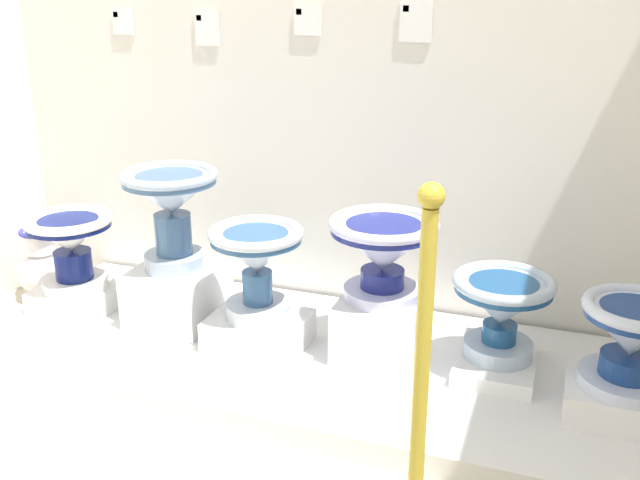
% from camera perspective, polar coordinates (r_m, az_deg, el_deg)
% --- Properties ---
extents(display_platform, '(2.71, 1.01, 0.10)m').
position_cam_1_polar(display_platform, '(2.86, -0.46, -9.64)').
color(display_platform, white).
rests_on(display_platform, ground_plane).
extents(plinth_block_leftmost, '(0.34, 0.30, 0.10)m').
position_cam_1_polar(plinth_block_leftmost, '(3.34, -18.88, -4.44)').
color(plinth_block_leftmost, white).
rests_on(plinth_block_leftmost, display_platform).
extents(antique_toilet_leftmost, '(0.37, 0.37, 0.34)m').
position_cam_1_polar(antique_toilet_leftmost, '(3.24, -19.42, 0.09)').
color(antique_toilet_leftmost, white).
rests_on(antique_toilet_leftmost, plinth_block_leftmost).
extents(plinth_block_rightmost, '(0.34, 0.37, 0.23)m').
position_cam_1_polar(plinth_block_rightmost, '(3.10, -11.36, -4.23)').
color(plinth_block_rightmost, white).
rests_on(plinth_block_rightmost, display_platform).
extents(antique_toilet_rightmost, '(0.40, 0.40, 0.43)m').
position_cam_1_polar(antique_toilet_rightmost, '(2.96, -11.89, 3.14)').
color(antique_toilet_rightmost, '#A1B4CD').
rests_on(antique_toilet_rightmost, plinth_block_rightmost).
extents(plinth_block_slender_white, '(0.38, 0.30, 0.12)m').
position_cam_1_polar(plinth_block_slender_white, '(2.87, -4.93, -7.25)').
color(plinth_block_slender_white, white).
rests_on(plinth_block_slender_white, display_platform).
extents(antique_toilet_slender_white, '(0.37, 0.37, 0.37)m').
position_cam_1_polar(antique_toilet_slender_white, '(2.74, -5.12, -1.31)').
color(antique_toilet_slender_white, silver).
rests_on(antique_toilet_slender_white, plinth_block_slender_white).
extents(plinth_block_squat_floral, '(0.31, 0.38, 0.23)m').
position_cam_1_polar(plinth_block_squat_floral, '(2.80, 4.90, -6.76)').
color(plinth_block_squat_floral, white).
rests_on(plinth_block_squat_floral, display_platform).
extents(antique_toilet_squat_floral, '(0.41, 0.41, 0.32)m').
position_cam_1_polar(antique_toilet_squat_floral, '(2.67, 5.11, -0.53)').
color(antique_toilet_squat_floral, silver).
rests_on(antique_toilet_squat_floral, plinth_block_squat_floral).
extents(plinth_block_pale_glazed, '(0.29, 0.39, 0.06)m').
position_cam_1_polar(plinth_block_pale_glazed, '(2.78, 13.98, -9.49)').
color(plinth_block_pale_glazed, white).
rests_on(plinth_block_pale_glazed, display_platform).
extents(antique_toilet_pale_glazed, '(0.37, 0.37, 0.32)m').
position_cam_1_polar(antique_toilet_pale_glazed, '(2.67, 14.41, -4.98)').
color(antique_toilet_pale_glazed, '#A8BBD0').
rests_on(antique_toilet_pale_glazed, plinth_block_pale_glazed).
extents(plinth_block_broad_patterned, '(0.37, 0.30, 0.11)m').
position_cam_1_polar(plinth_block_broad_patterned, '(2.62, 23.05, -11.74)').
color(plinth_block_broad_patterned, white).
rests_on(plinth_block_broad_patterned, display_platform).
extents(antique_toilet_broad_patterned, '(0.34, 0.34, 0.30)m').
position_cam_1_polar(antique_toilet_broad_patterned, '(2.51, 23.80, -6.96)').
color(antique_toilet_broad_patterned, silver).
rests_on(antique_toilet_broad_patterned, plinth_block_broad_patterned).
extents(info_placard_first, '(0.11, 0.01, 0.11)m').
position_cam_1_polar(info_placard_first, '(3.48, -15.57, 16.53)').
color(info_placard_first, white).
extents(info_placard_second, '(0.11, 0.01, 0.15)m').
position_cam_1_polar(info_placard_second, '(3.26, -9.07, 16.46)').
color(info_placard_second, white).
extents(info_placard_third, '(0.12, 0.01, 0.12)m').
position_cam_1_polar(info_placard_third, '(3.06, -1.01, 17.22)').
color(info_placard_third, white).
extents(info_placard_fourth, '(0.13, 0.01, 0.16)m').
position_cam_1_polar(info_placard_fourth, '(2.93, 7.70, 17.03)').
color(info_placard_fourth, white).
extents(decorative_vase_corner, '(0.25, 0.25, 0.36)m').
position_cam_1_polar(decorative_vase_corner, '(3.70, -21.31, -2.08)').
color(decorative_vase_corner, '#2B3094').
rests_on(decorative_vase_corner, ground_plane).
extents(stanchion_post_near_right, '(0.24, 0.24, 1.04)m').
position_cam_1_polar(stanchion_post_near_right, '(1.92, 7.81, -16.51)').
color(stanchion_post_near_right, gold).
rests_on(stanchion_post_near_right, ground_plane).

